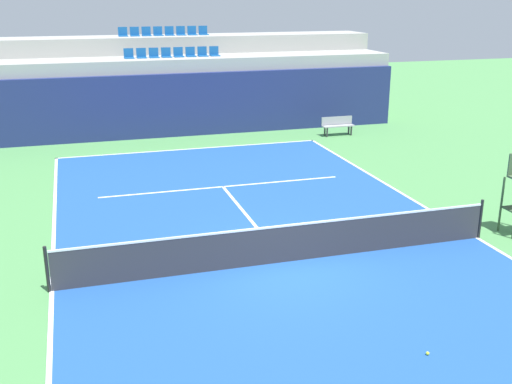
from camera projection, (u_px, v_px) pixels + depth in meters
name	position (u px, v px, depth m)	size (l,w,h in m)	color
ground_plane	(285.00, 262.00, 15.14)	(80.00, 80.00, 0.00)	#4C8C4C
court_surface	(285.00, 262.00, 15.14)	(11.00, 24.00, 0.01)	#1E4C99
baseline_far	(192.00, 149.00, 26.03)	(11.00, 0.10, 0.00)	white
sideline_left	(52.00, 291.00, 13.65)	(0.10, 24.00, 0.00)	white
sideline_right	(477.00, 238.00, 16.62)	(0.10, 24.00, 0.00)	white
service_line_far	(223.00, 187.00, 20.97)	(8.26, 0.10, 0.00)	white
centre_service_line	(249.00, 218.00, 18.05)	(0.10, 6.40, 0.00)	white
back_wall	(180.00, 105.00, 27.99)	(20.98, 0.30, 2.84)	navy
stands_tier_lower	(174.00, 94.00, 29.13)	(20.98, 2.40, 3.43)	#9E9E99
stands_tier_upper	(166.00, 79.00, 31.19)	(20.98, 2.40, 4.25)	#9E9E99
seating_row_lower	(172.00, 54.00, 28.65)	(4.42, 0.44, 0.44)	#145193
seating_row_upper	(164.00, 33.00, 30.59)	(4.42, 0.44, 0.44)	#145193
tennis_net	(285.00, 243.00, 14.98)	(11.08, 0.08, 1.07)	black
player_bench	(338.00, 124.00, 28.42)	(1.50, 0.40, 0.85)	#99999E
tennis_ball_0	(428.00, 353.00, 11.24)	(0.07, 0.07, 0.07)	#CCE033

